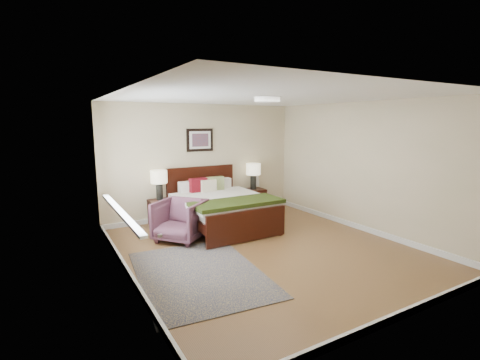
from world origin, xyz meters
The scene contains 18 objects.
floor centered at (0.00, 0.00, 0.00)m, with size 5.00×5.00×0.00m, color brown.
back_wall centered at (0.00, 2.50, 1.25)m, with size 4.50×0.04×2.50m, color beige.
front_wall centered at (0.00, -2.50, 1.25)m, with size 4.50×0.04×2.50m, color beige.
left_wall centered at (-2.25, 0.00, 1.25)m, with size 0.04×5.00×2.50m, color beige.
right_wall centered at (2.25, 0.00, 1.25)m, with size 0.04×5.00×2.50m, color beige.
ceiling centered at (0.00, 0.00, 2.50)m, with size 4.50×5.00×0.02m, color white.
window centered at (-2.20, 0.70, 1.38)m, with size 0.11×2.72×1.32m.
door centered at (-2.23, -1.75, 1.07)m, with size 0.06×1.00×2.18m.
ceil_fixture centered at (0.00, 0.00, 2.47)m, with size 0.44×0.44×0.08m.
bed centered at (-0.09, 1.48, 0.52)m, with size 1.71×2.07×1.12m.
wall_art centered at (-0.09, 2.47, 1.72)m, with size 0.62×0.05×0.50m.
nightstand_left centered at (-1.10, 2.25, 0.41)m, with size 0.44×0.40×0.52m.
nightstand_right centered at (1.18, 2.26, 0.33)m, with size 0.53×0.40×0.53m.
lamp_left centered at (-1.10, 2.27, 0.95)m, with size 0.34×0.34×0.61m.
lamp_right centered at (1.18, 2.27, 0.96)m, with size 0.34×0.34×0.61m.
armchair centered at (-1.08, 1.14, 0.37)m, with size 0.79×0.81×0.74m, color brown.
rug_persian centered at (-1.35, -0.33, 0.01)m, with size 1.64×2.32×0.01m, color #0B143A.
rug_navy centered at (0.90, 1.80, 0.01)m, with size 0.83×1.24×0.01m, color black.
Camera 1 is at (-3.15, -4.61, 2.11)m, focal length 26.00 mm.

